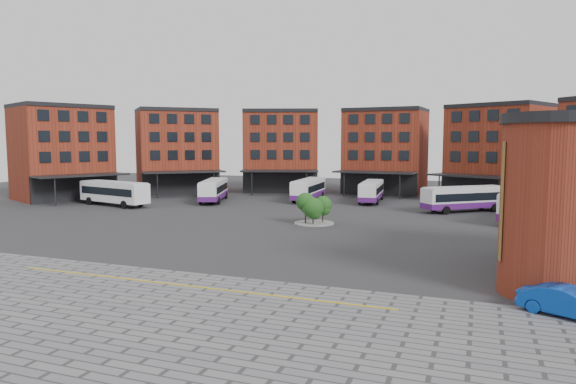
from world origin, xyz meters
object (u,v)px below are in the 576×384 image
(tree_island, at_px, (314,207))
(bus_a, at_px, (114,191))
(bus_c, at_px, (309,189))
(blue_car, at_px, (568,302))
(bus_f, at_px, (533,205))
(bus_d, at_px, (371,191))
(bus_b, at_px, (214,190))
(bus_e, at_px, (465,198))

(tree_island, height_order, bus_a, tree_island)
(bus_c, relative_size, blue_car, 2.47)
(blue_car, bearing_deg, bus_f, 22.71)
(tree_island, xyz_separation_m, bus_d, (1.75, 22.50, -0.18))
(bus_b, xyz_separation_m, bus_f, (42.90, -4.99, 0.17))
(tree_island, relative_size, bus_a, 0.36)
(bus_a, xyz_separation_m, bus_e, (46.14, 10.61, -0.25))
(bus_d, distance_m, bus_f, 24.10)
(bus_d, bearing_deg, tree_island, -99.15)
(bus_e, height_order, bus_f, bus_f)
(bus_a, bearing_deg, bus_e, -63.10)
(bus_a, xyz_separation_m, blue_car, (52.32, -29.15, -1.23))
(bus_a, height_order, bus_e, bus_a)
(bus_a, bearing_deg, bus_d, -48.90)
(bus_a, distance_m, bus_d, 36.97)
(bus_f, bearing_deg, bus_a, -150.93)
(tree_island, xyz_separation_m, bus_b, (-20.54, 15.02, -0.09))
(blue_car, bearing_deg, bus_a, 85.62)
(bus_e, bearing_deg, bus_f, 10.29)
(bus_a, height_order, bus_b, bus_a)
(bus_b, xyz_separation_m, blue_car, (41.71, -38.53, -0.98))
(bus_a, xyz_separation_m, bus_c, (23.48, 15.68, -0.25))
(bus_f, bearing_deg, bus_b, -162.26)
(bus_d, distance_m, blue_car, 49.95)
(tree_island, xyz_separation_m, bus_f, (22.36, 10.02, 0.09))
(bus_a, relative_size, bus_b, 1.04)
(bus_a, height_order, bus_f, bus_f)
(bus_d, bearing_deg, bus_c, -177.52)
(bus_b, relative_size, bus_f, 0.92)
(bus_e, bearing_deg, bus_a, -116.61)
(bus_a, height_order, blue_car, bus_a)
(tree_island, relative_size, blue_car, 0.93)
(bus_d, relative_size, blue_car, 2.36)
(tree_island, distance_m, bus_c, 22.65)
(blue_car, bearing_deg, bus_c, 57.49)
(bus_c, bearing_deg, bus_b, -157.62)
(bus_c, height_order, bus_f, bus_f)
(bus_c, bearing_deg, bus_f, -24.26)
(bus_e, xyz_separation_m, blue_car, (6.18, -39.76, -0.98))
(tree_island, relative_size, bus_e, 0.42)
(bus_c, bearing_deg, blue_car, -60.91)
(bus_c, xyz_separation_m, bus_f, (30.03, -11.28, 0.18))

